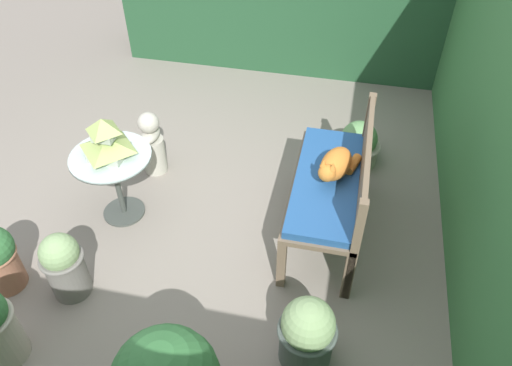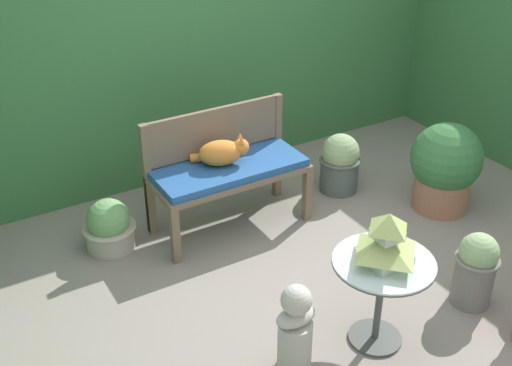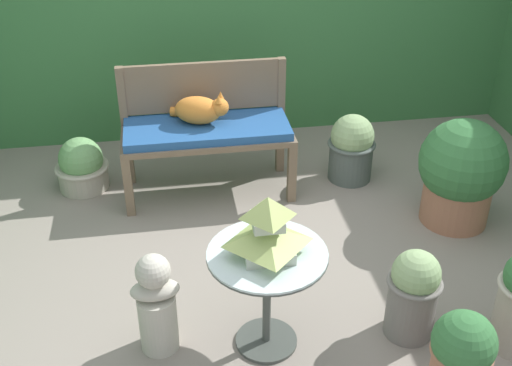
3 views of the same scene
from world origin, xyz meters
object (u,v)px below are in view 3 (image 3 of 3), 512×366
patio_table (267,274)px  potted_plant_path_edge (461,357)px  potted_plant_hedge_corner (82,166)px  cat (200,110)px  garden_bench (207,135)px  potted_plant_bench_left (413,293)px  garden_bust (156,305)px  potted_plant_table_far (461,172)px  pagoda_birdhouse (268,230)px  potted_plant_table_near (351,148)px

patio_table → potted_plant_path_edge: (0.83, -0.52, -0.19)m
potted_plant_path_edge → potted_plant_hedge_corner: (-1.92, 2.33, -0.11)m
cat → potted_plant_hedge_corner: bearing=-172.3°
garden_bench → cat: (-0.04, 0.04, 0.18)m
cat → potted_plant_bench_left: 1.99m
garden_bust → potted_plant_table_far: potted_plant_table_far is taller
potted_plant_hedge_corner → potted_plant_table_far: size_ratio=0.54×
patio_table → potted_plant_hedge_corner: patio_table is taller
patio_table → potted_plant_table_far: size_ratio=0.81×
pagoda_birdhouse → potted_plant_bench_left: size_ratio=0.61×
garden_bench → patio_table: 1.61m
potted_plant_path_edge → potted_plant_hedge_corner: bearing=129.5°
patio_table → pagoda_birdhouse: pagoda_birdhouse is taller
garden_bust → potted_plant_bench_left: bearing=-6.3°
potted_plant_bench_left → potted_plant_table_near: size_ratio=1.02×
pagoda_birdhouse → garden_bust: size_ratio=0.55×
garden_bench → potted_plant_path_edge: size_ratio=2.27×
cat → pagoda_birdhouse: size_ratio=1.25×
patio_table → potted_plant_bench_left: bearing=-3.2°
patio_table → garden_bust: 0.60m
potted_plant_path_edge → garden_bust: bearing=157.3°
garden_bust → potted_plant_hedge_corner: size_ratio=1.48×
patio_table → potted_plant_table_far: (1.49, 0.95, -0.09)m
garden_bench → potted_plant_path_edge: (0.99, -2.13, -0.18)m
garden_bench → pagoda_birdhouse: pagoda_birdhouse is taller
potted_plant_table_near → potted_plant_hedge_corner: bearing=174.8°
patio_table → potted_plant_bench_left: patio_table is taller
cat → potted_plant_hedge_corner: (-0.89, 0.16, -0.47)m
pagoda_birdhouse → potted_plant_bench_left: bearing=-3.2°
garden_bench → garden_bust: (-0.41, -1.54, -0.18)m
cat → garden_bust: bearing=-85.2°
patio_table → potted_plant_hedge_corner: 2.13m
pagoda_birdhouse → potted_plant_table_far: size_ratio=0.44×
garden_bust → potted_plant_hedge_corner: (-0.51, 1.74, -0.11)m
patio_table → potted_plant_table_near: patio_table is taller
garden_bench → garden_bust: 1.61m
garden_bust → potted_plant_path_edge: size_ratio=1.12×
potted_plant_hedge_corner → potted_plant_table_far: potted_plant_table_far is taller
potted_plant_path_edge → garden_bench: bearing=114.9°
pagoda_birdhouse → potted_plant_table_near: (0.94, 1.62, -0.48)m
garden_bust → potted_plant_table_far: bearing=21.7°
cat → potted_plant_hedge_corner: cat is taller
cat → potted_plant_path_edge: cat is taller
garden_bench → potted_plant_table_far: bearing=-21.5°
patio_table → potted_plant_table_far: potted_plant_table_far is taller
cat → patio_table: (0.19, -1.64, -0.18)m
potted_plant_table_near → potted_plant_bench_left: bearing=-95.2°
cat → potted_plant_table_far: bearing=-4.1°
patio_table → potted_plant_bench_left: 0.81m
garden_bust → potted_plant_hedge_corner: bearing=104.7°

